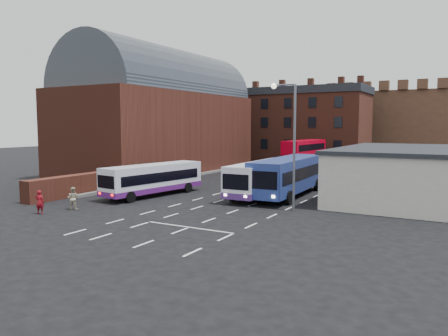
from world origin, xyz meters
The scene contains 13 objects.
ground centered at (0.00, 0.00, 0.00)m, with size 180.00×180.00×0.00m, color black.
railway_station centered at (-15.50, 21.00, 7.64)m, with size 12.00×28.00×16.00m.
forecourt_wall centered at (-10.20, 2.00, 0.90)m, with size 1.20×10.00×1.80m, color #602B1E.
cream_building centered at (15.00, 14.00, 2.16)m, with size 10.40×16.40×4.25m.
brick_terrace centered at (-6.00, 46.00, 5.50)m, with size 22.00×10.00×11.00m, color brown.
castle_keep centered at (6.00, 66.00, 6.00)m, with size 22.00×22.00×12.00m, color brown.
bus_white_outbound centered at (-4.28, 5.21, 1.60)m, with size 3.63×10.13×2.70m.
bus_white_inbound centered at (4.04, 9.61, 1.73)m, with size 3.00×10.80×2.92m.
bus_blue centered at (5.94, 10.63, 1.93)m, with size 3.42×12.10×3.27m.
bus_red_double centered at (-0.43, 33.10, 2.13)m, with size 3.05×10.17×4.02m.
street_lamp centered at (8.29, 4.79, 5.44)m, with size 1.84×0.40×9.02m.
pedestrian_red centered at (-6.14, -4.77, 0.82)m, with size 0.60×0.39×1.65m, color maroon.
pedestrian_beige centered at (-5.37, -2.60, 0.83)m, with size 0.80×0.63×1.65m, color tan.
Camera 1 is at (19.36, -24.19, 6.07)m, focal length 35.00 mm.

